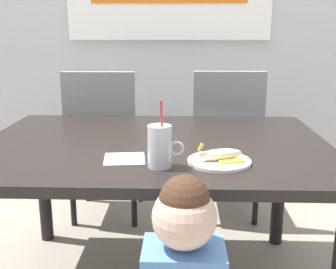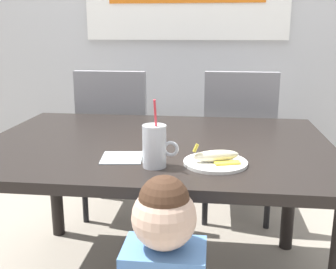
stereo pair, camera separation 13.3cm
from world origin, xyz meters
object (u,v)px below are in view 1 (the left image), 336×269
peeled_banana (221,155)px  paper_napkin (124,159)px  dining_table (154,160)px  dining_chair_left (104,138)px  milk_cup (160,149)px  dining_chair_right (225,137)px  snack_plate (219,161)px

peeled_banana → paper_napkin: (-0.35, 0.03, -0.03)m
dining_table → paper_napkin: bearing=-110.8°
dining_chair_left → peeled_banana: 1.20m
paper_napkin → peeled_banana: bearing=-5.1°
peeled_banana → milk_cup: bearing=-167.4°
dining_chair_left → milk_cup: size_ratio=3.88×
dining_table → paper_napkin: (-0.09, -0.25, 0.09)m
dining_chair_right → dining_chair_left: bearing=3.8°
dining_chair_left → paper_napkin: (0.27, -0.98, 0.18)m
dining_chair_right → milk_cup: bearing=72.5°
dining_table → dining_chair_left: size_ratio=1.55×
dining_chair_right → snack_plate: dining_chair_right is taller
dining_chair_left → snack_plate: (0.62, -1.01, 0.19)m
dining_table → milk_cup: milk_cup is taller
milk_cup → dining_chair_left: bearing=110.9°
snack_plate → peeled_banana: bearing=-40.9°
dining_chair_right → paper_napkin: bearing=64.6°
dining_table → milk_cup: (0.04, -0.33, 0.15)m
milk_cup → dining_chair_right: bearing=72.5°
peeled_banana → paper_napkin: size_ratio=1.17×
dining_table → snack_plate: bearing=-47.4°
dining_table → peeled_banana: size_ratio=8.50×
dining_chair_left → peeled_banana: dining_chair_left is taller
dining_chair_right → paper_napkin: dining_chair_right is taller
milk_cup → peeled_banana: bearing=12.6°
dining_chair_left → peeled_banana: (0.62, -1.01, 0.21)m
snack_plate → peeled_banana: size_ratio=1.31×
dining_chair_left → dining_chair_right: bearing=-176.2°
paper_napkin → dining_table: bearing=69.2°
paper_napkin → dining_chair_left: bearing=105.3°
dining_table → paper_napkin: 0.28m
dining_chair_left → dining_chair_right: (0.75, 0.05, 0.00)m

